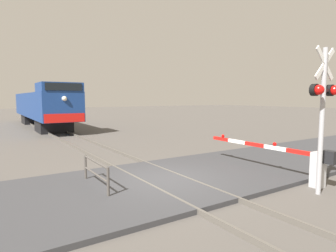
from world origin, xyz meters
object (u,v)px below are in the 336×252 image
Objects in this scene: crossing_signal at (323,103)px; crossing_gate at (299,160)px; locomotive at (43,106)px; guard_railing at (96,172)px.

crossing_signal is 2.26m from crossing_gate.
crossing_gate is (0.61, 1.04, -1.92)m from crossing_signal.
locomotive reaches higher than crossing_gate.
locomotive is 24.79m from crossing_gate.
crossing_gate is at bearing 59.62° from crossing_signal.
crossing_signal is 0.80× the size of crossing_gate.
crossing_gate is 6.69m from guard_railing.
crossing_gate is at bearing -81.11° from locomotive.
locomotive is at bearing 97.20° from crossing_signal.
guard_railing is (-2.21, -21.59, -1.44)m from locomotive.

